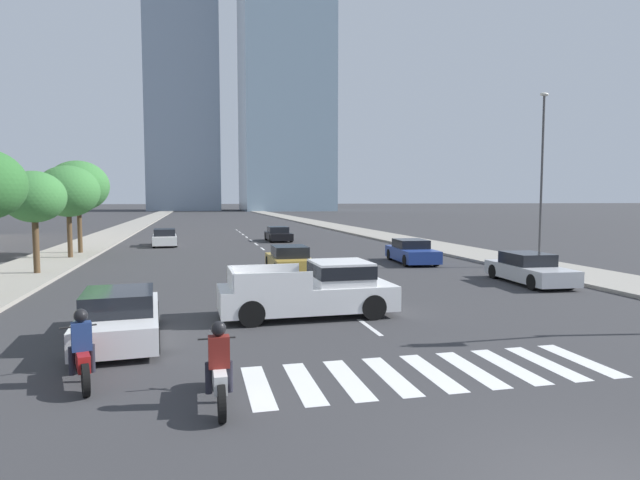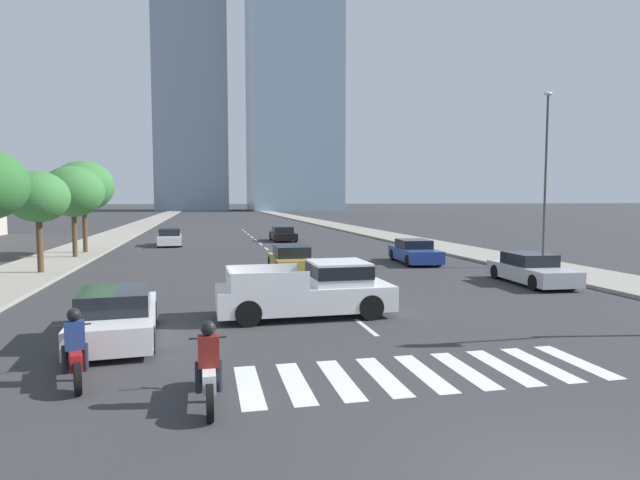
# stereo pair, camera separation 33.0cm
# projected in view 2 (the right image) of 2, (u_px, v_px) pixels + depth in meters

# --- Properties ---
(sidewalk_east) EXTENTS (4.00, 260.00, 0.15)m
(sidewalk_east) POSITION_uv_depth(u_px,v_px,m) (447.00, 248.00, 38.05)
(sidewalk_east) COLOR gray
(sidewalk_east) RESTS_ON ground
(sidewalk_west) EXTENTS (4.00, 260.00, 0.15)m
(sidewalk_west) POSITION_uv_depth(u_px,v_px,m) (67.00, 256.00, 32.59)
(sidewalk_west) COLOR gray
(sidewalk_west) RESTS_ON ground
(crosswalk_near) EXTENTS (7.65, 2.44, 0.01)m
(crosswalk_near) POSITION_uv_depth(u_px,v_px,m) (424.00, 373.00, 10.88)
(crosswalk_near) COLOR silver
(crosswalk_near) RESTS_ON ground
(lane_divider_center) EXTENTS (0.14, 50.00, 0.01)m
(lane_divider_center) POSITION_uv_depth(u_px,v_px,m) (267.00, 249.00, 38.14)
(lane_divider_center) COLOR silver
(lane_divider_center) RESTS_ON ground
(motorcycle_lead) EXTENTS (0.70, 2.20, 1.49)m
(motorcycle_lead) POSITION_uv_depth(u_px,v_px,m) (209.00, 371.00, 9.24)
(motorcycle_lead) COLOR black
(motorcycle_lead) RESTS_ON ground
(motorcycle_trailing) EXTENTS (0.87, 2.11, 1.49)m
(motorcycle_trailing) POSITION_uv_depth(u_px,v_px,m) (75.00, 353.00, 10.30)
(motorcycle_trailing) COLOR black
(motorcycle_trailing) RESTS_ON ground
(pickup_truck) EXTENTS (5.35, 2.15, 1.67)m
(pickup_truck) POSITION_uv_depth(u_px,v_px,m) (313.00, 290.00, 16.14)
(pickup_truck) COLOR silver
(pickup_truck) RESTS_ON ground
(sedan_white_0) EXTENTS (2.20, 4.82, 1.31)m
(sedan_white_0) POSITION_uv_depth(u_px,v_px,m) (116.00, 316.00, 13.44)
(sedan_white_0) COLOR silver
(sedan_white_0) RESTS_ON ground
(sedan_blue_1) EXTENTS (2.25, 4.73, 1.31)m
(sedan_blue_1) POSITION_uv_depth(u_px,v_px,m) (415.00, 252.00, 29.64)
(sedan_blue_1) COLOR navy
(sedan_blue_1) RESTS_ON ground
(sedan_black_2) EXTENTS (1.92, 4.24, 1.23)m
(sedan_black_2) POSITION_uv_depth(u_px,v_px,m) (283.00, 234.00, 45.15)
(sedan_black_2) COLOR black
(sedan_black_2) RESTS_ON ground
(sedan_silver_3) EXTENTS (2.07, 4.69, 1.29)m
(sedan_silver_3) POSITION_uv_depth(u_px,v_px,m) (531.00, 270.00, 22.32)
(sedan_silver_3) COLOR #B7BABF
(sedan_silver_3) RESTS_ON ground
(sedan_gold_4) EXTENTS (1.89, 4.45, 1.29)m
(sedan_gold_4) POSITION_uv_depth(u_px,v_px,m) (291.00, 260.00, 26.07)
(sedan_gold_4) COLOR #B28E38
(sedan_gold_4) RESTS_ON ground
(sedan_white_5) EXTENTS (1.99, 4.53, 1.32)m
(sedan_white_5) POSITION_uv_depth(u_px,v_px,m) (170.00, 238.00, 40.63)
(sedan_white_5) COLOR silver
(sedan_white_5) RESTS_ON ground
(street_lamp_east) EXTENTS (0.50, 0.24, 8.96)m
(street_lamp_east) POSITION_uv_depth(u_px,v_px,m) (546.00, 167.00, 27.41)
(street_lamp_east) COLOR #3F3F42
(street_lamp_east) RESTS_ON sidewalk_east
(street_tree_second) EXTENTS (2.81, 2.81, 4.74)m
(street_tree_second) POSITION_uv_depth(u_px,v_px,m) (38.00, 197.00, 24.55)
(street_tree_second) COLOR #4C3823
(street_tree_second) RESTS_ON sidewalk_west
(street_tree_third) EXTENTS (3.54, 3.54, 5.40)m
(street_tree_third) POSITION_uv_depth(u_px,v_px,m) (73.00, 192.00, 31.17)
(street_tree_third) COLOR #4C3823
(street_tree_third) RESTS_ON sidewalk_west
(street_tree_fourth) EXTENTS (3.79, 3.79, 5.88)m
(street_tree_fourth) POSITION_uv_depth(u_px,v_px,m) (83.00, 186.00, 33.88)
(street_tree_fourth) COLOR #4C3823
(street_tree_fourth) RESTS_ON sidewalk_west
(office_tower_left_skyline) EXTENTS (22.12, 24.14, 98.06)m
(office_tower_left_skyline) POSITION_uv_depth(u_px,v_px,m) (190.00, 58.00, 167.74)
(office_tower_left_skyline) COLOR #8C9EB2
(office_tower_left_skyline) RESTS_ON ground
(office_tower_center_skyline) EXTENTS (26.92, 28.05, 109.67)m
(office_tower_center_skyline) POSITION_uv_depth(u_px,v_px,m) (292.00, 35.00, 163.43)
(office_tower_center_skyline) COLOR #7A93A8
(office_tower_center_skyline) RESTS_ON ground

